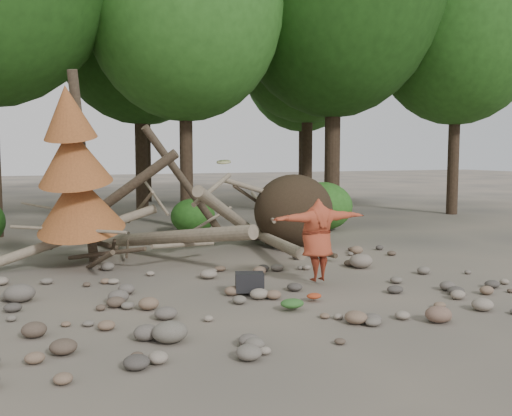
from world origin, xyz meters
name	(u,v)px	position (x,y,z in m)	size (l,w,h in m)	color
ground	(271,291)	(0.00, 0.00, 0.00)	(120.00, 120.00, 0.00)	#514C44
deadfall_pile	(275,213)	(2.02, 4.24, 0.95)	(8.55, 5.24, 3.30)	#332619
dead_conifer	(76,173)	(-3.12, 3.37, 2.11)	(2.06, 2.16, 4.35)	#4C3F30
bush_mid	(193,216)	(0.80, 7.80, 0.56)	(1.40, 1.40, 1.12)	#275E1B
bush_right	(322,206)	(5.00, 7.00, 0.80)	(2.00, 2.00, 1.60)	#317022
frisbee_thrower	(317,240)	(1.03, 0.14, 0.88)	(2.96, 0.66, 2.36)	#A23D24
backpack	(250,285)	(-0.48, -0.10, 0.17)	(0.51, 0.34, 0.34)	black
cloth_green	(292,306)	(-0.25, -1.36, 0.07)	(0.39, 0.33, 0.15)	#2E5E25
cloth_orange	(314,299)	(0.36, -0.99, 0.05)	(0.27, 0.22, 0.10)	#9F391B
boulder_front_left	(170,332)	(-2.45, -2.11, 0.15)	(0.48, 0.44, 0.29)	#686256
boulder_front_right	(438,314)	(1.51, -2.78, 0.12)	(0.41, 0.37, 0.25)	brown
boulder_mid_right	(361,261)	(2.71, 1.16, 0.16)	(0.53, 0.48, 0.32)	gray
boulder_mid_left	(20,293)	(-4.31, 0.95, 0.16)	(0.52, 0.47, 0.31)	#625A52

